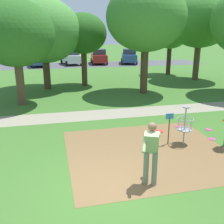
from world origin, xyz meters
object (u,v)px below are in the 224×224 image
frisbee_mid_grass (212,139)px  tree_near_left (83,34)px  parked_car_center_right (99,56)px  frisbee_near_basket (178,126)px  tree_near_right (170,33)px  frisbee_by_tee (208,130)px  tree_mid_center (200,19)px  disc_golf_basket (183,124)px  player_foreground_watching (151,150)px  tree_mid_right (146,17)px  parked_car_center_left (71,57)px  tree_far_center (15,33)px  tree_mid_left (44,31)px  parked_car_rightmost (129,56)px

frisbee_mid_grass → tree_near_left: size_ratio=0.05×
frisbee_mid_grass → parked_car_center_right: 25.06m
frisbee_near_basket → frisbee_mid_grass: bearing=-68.2°
frisbee_mid_grass → tree_near_right: tree_near_right is taller
frisbee_by_tee → tree_mid_center: size_ratio=0.03×
disc_golf_basket → parked_car_center_right: (1.64, 25.15, 0.17)m
player_foreground_watching → tree_near_left: 13.98m
tree_mid_center → tree_mid_right: tree_mid_center is taller
tree_mid_center → parked_car_center_left: bearing=124.5°
frisbee_by_tee → tree_far_center: tree_far_center is taller
tree_mid_left → tree_mid_right: bearing=-24.7°
tree_near_left → tree_mid_right: (3.46, -3.41, 0.98)m
tree_mid_left → parked_car_center_left: (2.83, 14.23, -3.01)m
frisbee_by_tee → disc_golf_basket: bearing=-150.0°
disc_golf_basket → parked_car_center_left: 25.28m
player_foreground_watching → tree_near_left: bearing=89.6°
tree_far_center → frisbee_near_basket: bearing=-37.9°
frisbee_mid_grass → tree_mid_left: size_ratio=0.04×
frisbee_near_basket → tree_near_right: (5.76, 13.36, 3.78)m
frisbee_near_basket → parked_car_center_right: parked_car_center_right is taller
parked_car_center_left → frisbee_by_tee: bearing=-81.5°
tree_mid_left → tree_mid_center: size_ratio=0.86×
player_foreground_watching → tree_mid_right: 11.51m
frisbee_mid_grass → tree_mid_center: tree_mid_center is taller
tree_near_right → frisbee_mid_grass: bearing=-109.0°
player_foreground_watching → parked_car_rightmost: parked_car_rightmost is taller
tree_mid_left → player_foreground_watching: bearing=-78.6°
player_foreground_watching → tree_mid_left: tree_mid_left is taller
tree_near_left → tree_mid_left: bearing=-168.3°
disc_golf_basket → tree_far_center: bearing=131.3°
parked_car_center_left → parked_car_center_right: same height
tree_mid_left → parked_car_center_right: size_ratio=1.39×
frisbee_mid_grass → tree_mid_left: tree_mid_left is taller
parked_car_center_left → parked_car_center_right: size_ratio=1.02×
parked_car_center_left → parked_car_rightmost: same height
disc_golf_basket → tree_mid_center: tree_mid_center is taller
tree_near_right → tree_mid_center: 3.57m
tree_mid_center → tree_far_center: (-13.46, -4.80, -1.03)m
player_foreground_watching → tree_far_center: bearing=113.8°
player_foreground_watching → frisbee_mid_grass: 4.19m
tree_near_right → player_foreground_watching: bearing=-116.4°
disc_golf_basket → tree_near_right: tree_near_right is taller
disc_golf_basket → frisbee_near_basket: (0.69, 1.65, -0.74)m
player_foreground_watching → tree_near_right: (8.52, 17.18, 2.81)m
frisbee_by_tee → frisbee_mid_grass: 1.00m
parked_car_center_left → player_foreground_watching: bearing=-90.4°
frisbee_mid_grass → tree_mid_right: bearing=88.8°
frisbee_by_tee → tree_mid_center: (5.64, 10.71, 4.80)m
frisbee_near_basket → tree_mid_left: tree_mid_left is taller
parked_car_rightmost → tree_mid_right: bearing=-103.6°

